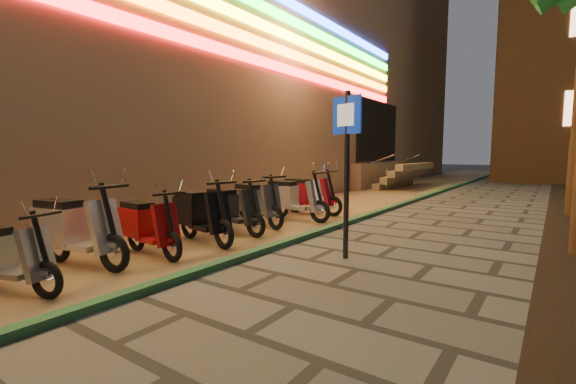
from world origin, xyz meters
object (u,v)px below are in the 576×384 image
Objects in this scene: scooter_7 at (145,226)px; scooter_12 at (306,194)px; scooter_9 at (229,209)px; scooter_6 at (72,229)px; scooter_11 at (291,198)px; pedestrian_sign at (347,151)px; scooter_8 at (198,214)px; scooter_5 at (1,257)px; scooter_10 at (254,202)px.

scooter_12 is at bearing 95.98° from scooter_7.
scooter_6 is at bearing -88.05° from scooter_9.
scooter_6 is 3.17m from scooter_9.
scooter_12 is at bearing 101.99° from scooter_11.
pedestrian_sign is 3.23m from scooter_9.
scooter_7 is 0.91× the size of scooter_8.
scooter_6 reaches higher than scooter_8.
scooter_9 is (-0.11, 0.98, -0.02)m from scooter_8.
scooter_12 is (-0.26, 7.33, 0.10)m from scooter_5.
scooter_12 is at bearing 102.26° from scooter_10.
scooter_5 is 2.12m from scooter_7.
scooter_5 is 0.84× the size of scooter_10.
scooter_8 is (-0.13, 3.26, 0.08)m from scooter_5.
scooter_5 is 0.80× the size of scooter_6.
scooter_12 is (-0.10, 5.21, 0.06)m from scooter_7.
scooter_7 is at bearing 62.03° from scooter_6.
scooter_7 is at bearing -90.47° from scooter_11.
scooter_11 is at bearing 93.52° from scooter_7.
scooter_5 is (-2.72, -3.82, -1.28)m from pedestrian_sign.
scooter_11 is (0.33, 1.06, 0.02)m from scooter_10.
scooter_6 is at bearing -75.48° from scooter_10.
scooter_11 is (0.18, 2.07, 0.04)m from scooter_9.
scooter_11 is at bearing -80.58° from scooter_12.
scooter_12 reaches higher than scooter_7.
scooter_7 is 2.12m from scooter_9.
scooter_5 is at bearing -77.19° from scooter_8.
scooter_5 is at bearing -81.08° from scooter_7.
scooter_8 is (0.36, 2.18, -0.02)m from scooter_6.
pedestrian_sign reaches higher than scooter_7.
scooter_6 is at bearing 96.39° from scooter_5.
scooter_11 reaches higher than scooter_7.
scooter_5 is 0.91× the size of scooter_7.
pedestrian_sign reaches higher than scooter_12.
scooter_9 is at bearing -170.29° from pedestrian_sign.
scooter_8 is 0.97× the size of scooter_11.
scooter_8 is 0.98m from scooter_9.
scooter_6 reaches higher than scooter_5.
pedestrian_sign is 1.49× the size of scooter_12.
scooter_12 is (0.13, 2.08, 0.01)m from scooter_10.
scooter_7 is at bearing -90.57° from scooter_12.
pedestrian_sign is 3.14m from scooter_8.
scooter_7 is (-0.15, 2.11, 0.04)m from scooter_5.
scooter_12 is (-0.13, 4.07, 0.01)m from scooter_8.
scooter_11 is at bearing 155.82° from pedestrian_sign.
scooter_9 is 1.02m from scooter_10.
pedestrian_sign is at bearing 21.81° from scooter_8.
scooter_11 is at bearing 75.21° from scooter_6.
scooter_10 is (-3.11, 1.42, -1.20)m from pedestrian_sign.
scooter_11 is (0.10, 4.19, 0.07)m from scooter_7.
scooter_6 reaches higher than scooter_7.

